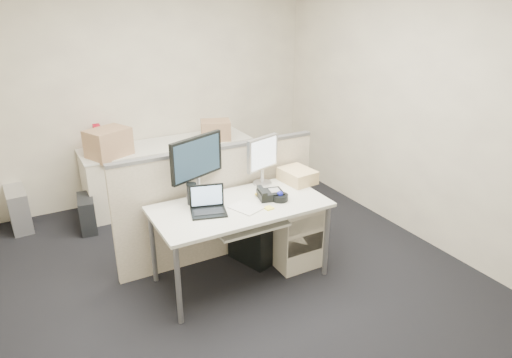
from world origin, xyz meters
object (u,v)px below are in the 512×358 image
monitor_main (197,168)px  desk_phone (270,195)px  desk (240,212)px  laptop (208,202)px

monitor_main → desk_phone: size_ratio=2.65×
desk → desk_phone: 0.32m
desk → desk_phone: size_ratio=7.03×
desk → laptop: 0.35m
monitor_main → laptop: size_ratio=1.96×
desk_phone → desk: bearing=-168.2°
monitor_main → desk_phone: (0.55, -0.32, -0.25)m
desk → monitor_main: (-0.25, 0.32, 0.35)m
monitor_main → laptop: bearing=-119.9°
desk → monitor_main: monitor_main is taller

